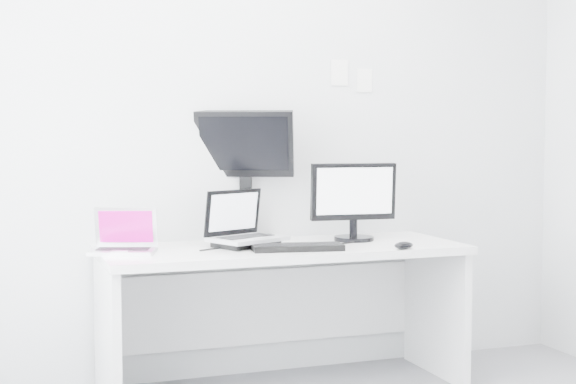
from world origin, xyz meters
The scene contains 11 objects.
back_wall centered at (0.00, 1.60, 1.35)m, with size 3.60×3.60×0.00m, color silver.
desk centered at (0.00, 1.25, 0.36)m, with size 1.80×0.70×0.73m, color white.
macbook centered at (-0.79, 1.26, 0.84)m, with size 0.30×0.22×0.22m, color silver.
speaker centered at (-0.13, 1.52, 0.81)m, with size 0.08×0.08×0.17m, color black.
dell_laptop centered at (-0.17, 1.28, 0.87)m, with size 0.35×0.27×0.29m, color #9EA0A5.
rear_monitor centered at (-0.10, 1.56, 1.08)m, with size 0.51×0.18×0.70m, color black.
samsung_monitor centered at (0.42, 1.33, 0.94)m, with size 0.46×0.21×0.42m, color black.
keyboard centered at (0.01, 1.08, 0.74)m, with size 0.43×0.15×0.03m, color black.
mouse centered at (0.51, 0.94, 0.75)m, with size 0.11×0.07×0.04m, color black.
wall_note_0 centered at (0.45, 1.59, 1.62)m, with size 0.10×0.00×0.14m, color white.
wall_note_1 centered at (0.60, 1.59, 1.58)m, with size 0.09×0.00×0.13m, color white.
Camera 1 is at (-1.40, -2.72, 1.29)m, focal length 53.20 mm.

